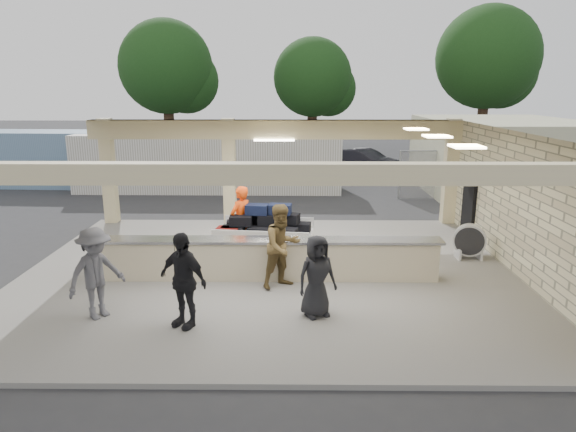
{
  "coord_description": "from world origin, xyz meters",
  "views": [
    {
      "loc": [
        0.6,
        -12.0,
        4.53
      ],
      "look_at": [
        0.48,
        1.0,
        1.26
      ],
      "focal_mm": 32.0,
      "sensor_mm": 36.0,
      "label": 1
    }
  ],
  "objects_px": {
    "baggage_handler": "(241,222)",
    "passenger_d": "(317,276)",
    "passenger_b": "(183,280)",
    "car_white_a": "(477,168)",
    "luggage_cart": "(264,229)",
    "container_white": "(209,162)",
    "baggage_counter": "(267,259)",
    "passenger_c": "(96,273)",
    "drum_fan": "(469,240)",
    "container_blue": "(27,158)",
    "car_dark": "(364,162)",
    "passenger_a": "(282,246)",
    "car_white_b": "(511,166)"
  },
  "relations": [
    {
      "from": "baggage_handler",
      "to": "passenger_d",
      "type": "bearing_deg",
      "value": 65.64
    },
    {
      "from": "passenger_b",
      "to": "car_white_a",
      "type": "distance_m",
      "value": 19.47
    },
    {
      "from": "luggage_cart",
      "to": "passenger_d",
      "type": "height_order",
      "value": "passenger_d"
    },
    {
      "from": "car_white_a",
      "to": "container_white",
      "type": "distance_m",
      "value": 12.98
    },
    {
      "from": "baggage_counter",
      "to": "passenger_c",
      "type": "xyz_separation_m",
      "value": [
        -3.23,
        -2.14,
        0.43
      ]
    },
    {
      "from": "container_white",
      "to": "baggage_counter",
      "type": "bearing_deg",
      "value": -73.68
    },
    {
      "from": "drum_fan",
      "to": "container_blue",
      "type": "bearing_deg",
      "value": 166.59
    },
    {
      "from": "passenger_c",
      "to": "car_dark",
      "type": "height_order",
      "value": "passenger_c"
    },
    {
      "from": "luggage_cart",
      "to": "passenger_c",
      "type": "bearing_deg",
      "value": -123.2
    },
    {
      "from": "baggage_counter",
      "to": "passenger_c",
      "type": "height_order",
      "value": "passenger_c"
    },
    {
      "from": "passenger_b",
      "to": "container_white",
      "type": "relative_size",
      "value": 0.16
    },
    {
      "from": "passenger_a",
      "to": "car_dark",
      "type": "relative_size",
      "value": 0.47
    },
    {
      "from": "passenger_d",
      "to": "baggage_handler",
      "type": "bearing_deg",
      "value": 91.85
    },
    {
      "from": "baggage_counter",
      "to": "baggage_handler",
      "type": "height_order",
      "value": "baggage_handler"
    },
    {
      "from": "passenger_c",
      "to": "container_white",
      "type": "distance_m",
      "value": 13.37
    },
    {
      "from": "luggage_cart",
      "to": "passenger_a",
      "type": "distance_m",
      "value": 2.13
    },
    {
      "from": "baggage_counter",
      "to": "passenger_c",
      "type": "distance_m",
      "value": 3.9
    },
    {
      "from": "passenger_c",
      "to": "passenger_a",
      "type": "bearing_deg",
      "value": -26.57
    },
    {
      "from": "luggage_cart",
      "to": "baggage_handler",
      "type": "bearing_deg",
      "value": 178.13
    },
    {
      "from": "drum_fan",
      "to": "car_dark",
      "type": "xyz_separation_m",
      "value": [
        -0.89,
        13.97,
        0.08
      ]
    },
    {
      "from": "passenger_d",
      "to": "container_blue",
      "type": "distance_m",
      "value": 19.45
    },
    {
      "from": "car_white_a",
      "to": "car_dark",
      "type": "distance_m",
      "value": 5.6
    },
    {
      "from": "passenger_b",
      "to": "container_white",
      "type": "height_order",
      "value": "container_white"
    },
    {
      "from": "passenger_d",
      "to": "container_white",
      "type": "xyz_separation_m",
      "value": [
        -4.22,
        13.25,
        0.34
      ]
    },
    {
      "from": "baggage_handler",
      "to": "passenger_b",
      "type": "bearing_deg",
      "value": 29.41
    },
    {
      "from": "passenger_a",
      "to": "car_dark",
      "type": "height_order",
      "value": "passenger_a"
    },
    {
      "from": "car_white_b",
      "to": "passenger_b",
      "type": "bearing_deg",
      "value": 129.47
    },
    {
      "from": "passenger_b",
      "to": "car_white_b",
      "type": "relative_size",
      "value": 0.4
    },
    {
      "from": "car_white_b",
      "to": "container_blue",
      "type": "height_order",
      "value": "container_blue"
    },
    {
      "from": "car_white_b",
      "to": "container_white",
      "type": "height_order",
      "value": "container_white"
    },
    {
      "from": "luggage_cart",
      "to": "container_blue",
      "type": "relative_size",
      "value": 0.27
    },
    {
      "from": "luggage_cart",
      "to": "passenger_b",
      "type": "distance_m",
      "value": 4.25
    },
    {
      "from": "car_dark",
      "to": "drum_fan",
      "type": "bearing_deg",
      "value": -135.39
    },
    {
      "from": "container_white",
      "to": "car_white_a",
      "type": "bearing_deg",
      "value": 10.8
    },
    {
      "from": "passenger_d",
      "to": "passenger_c",
      "type": "bearing_deg",
      "value": 156.63
    },
    {
      "from": "passenger_a",
      "to": "car_white_a",
      "type": "bearing_deg",
      "value": 21.67
    },
    {
      "from": "luggage_cart",
      "to": "car_white_a",
      "type": "bearing_deg",
      "value": 57.22
    },
    {
      "from": "drum_fan",
      "to": "car_dark",
      "type": "relative_size",
      "value": 0.23
    },
    {
      "from": "container_blue",
      "to": "drum_fan",
      "type": "bearing_deg",
      "value": -29.86
    },
    {
      "from": "passenger_b",
      "to": "car_white_b",
      "type": "distance_m",
      "value": 20.7
    },
    {
      "from": "passenger_d",
      "to": "container_white",
      "type": "height_order",
      "value": "container_white"
    },
    {
      "from": "car_white_a",
      "to": "baggage_counter",
      "type": "bearing_deg",
      "value": 135.21
    },
    {
      "from": "baggage_counter",
      "to": "container_blue",
      "type": "relative_size",
      "value": 0.84
    },
    {
      "from": "container_blue",
      "to": "luggage_cart",
      "type": "bearing_deg",
      "value": -40.19
    },
    {
      "from": "baggage_counter",
      "to": "passenger_a",
      "type": "height_order",
      "value": "passenger_a"
    },
    {
      "from": "baggage_handler",
      "to": "container_blue",
      "type": "distance_m",
      "value": 15.53
    },
    {
      "from": "passenger_b",
      "to": "car_dark",
      "type": "bearing_deg",
      "value": 102.8
    },
    {
      "from": "baggage_handler",
      "to": "baggage_counter",
      "type": "bearing_deg",
      "value": 64.16
    },
    {
      "from": "passenger_b",
      "to": "container_blue",
      "type": "xyz_separation_m",
      "value": [
        -10.47,
        14.93,
        0.24
      ]
    },
    {
      "from": "container_blue",
      "to": "car_white_b",
      "type": "bearing_deg",
      "value": 5.77
    }
  ]
}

